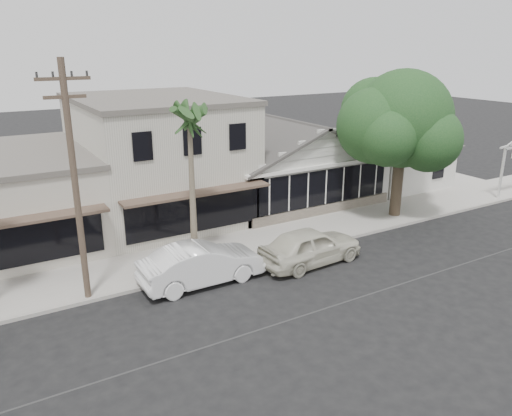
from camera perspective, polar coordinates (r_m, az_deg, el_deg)
ground at (r=20.06m, az=11.45°, el=-10.11°), size 140.00×140.00×0.00m
sidewalk_north at (r=22.13m, az=-16.96°, el=-7.55°), size 90.00×3.50×0.15m
corner_shop at (r=31.38m, az=3.44°, el=5.65°), size 10.40×8.60×5.10m
side_cottage at (r=36.08m, az=15.21°, el=4.88°), size 6.00×6.00×3.00m
row_building_near at (r=28.61m, az=-11.20°, el=5.42°), size 8.00×10.00×6.50m
utility_pole at (r=18.94m, az=-20.02°, el=3.03°), size 1.80×0.24×9.00m
car_0 at (r=22.43m, az=6.23°, el=-4.34°), size 5.04×2.28×1.68m
car_1 at (r=20.64m, az=-6.25°, el=-6.39°), size 5.13×1.79×1.69m
shade_tree at (r=28.55m, az=15.97°, el=9.49°), size 7.43×6.71×8.24m
palm_east at (r=20.66m, az=-7.63°, el=9.91°), size 2.41×2.41×7.53m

